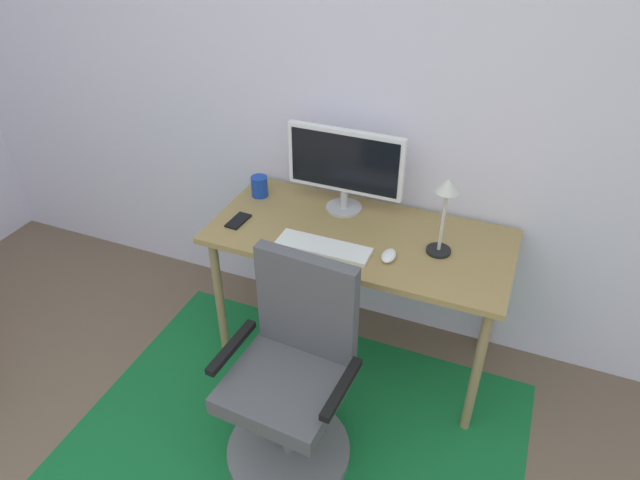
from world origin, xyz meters
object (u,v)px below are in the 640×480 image
(coffee_cup, at_px, (259,186))
(office_chair, at_px, (292,388))
(desk_lamp, at_px, (446,202))
(monitor, at_px, (345,164))
(desk, at_px, (359,248))
(keyboard, at_px, (323,247))
(computer_mouse, at_px, (389,256))
(cell_phone, at_px, (238,221))

(coffee_cup, relative_size, office_chair, 0.11)
(desk_lamp, distance_m, office_chair, 1.01)
(office_chair, bearing_deg, monitor, 99.76)
(desk, relative_size, coffee_cup, 13.03)
(keyboard, height_order, office_chair, office_chair)
(office_chair, bearing_deg, keyboard, 100.25)
(coffee_cup, bearing_deg, keyboard, -33.35)
(coffee_cup, bearing_deg, monitor, 5.16)
(computer_mouse, bearing_deg, cell_phone, 178.70)
(monitor, bearing_deg, computer_mouse, -44.56)
(desk, distance_m, cell_phone, 0.60)
(keyboard, relative_size, computer_mouse, 4.13)
(monitor, relative_size, computer_mouse, 5.51)
(keyboard, distance_m, desk_lamp, 0.57)
(cell_phone, xyz_separation_m, desk_lamp, (0.95, 0.12, 0.26))
(keyboard, height_order, coffee_cup, coffee_cup)
(coffee_cup, distance_m, cell_phone, 0.27)
(computer_mouse, distance_m, cell_phone, 0.76)
(desk_lamp, height_order, office_chair, desk_lamp)
(coffee_cup, height_order, cell_phone, coffee_cup)
(desk, xyz_separation_m, monitor, (-0.15, 0.18, 0.33))
(coffee_cup, relative_size, cell_phone, 0.77)
(computer_mouse, bearing_deg, desk, 142.36)
(keyboard, bearing_deg, cell_phone, 173.46)
(keyboard, bearing_deg, desk, 56.60)
(coffee_cup, xyz_separation_m, cell_phone, (0.02, -0.26, -0.05))
(desk_lamp, bearing_deg, coffee_cup, 171.35)
(desk, bearing_deg, desk_lamp, -0.57)
(desk, height_order, desk_lamp, desk_lamp)
(keyboard, bearing_deg, office_chair, -83.49)
(desk, distance_m, monitor, 0.40)
(coffee_cup, xyz_separation_m, office_chair, (0.54, -0.80, -0.44))
(keyboard, xyz_separation_m, coffee_cup, (-0.48, 0.32, 0.04))
(computer_mouse, distance_m, office_chair, 0.70)
(keyboard, height_order, computer_mouse, computer_mouse)
(computer_mouse, distance_m, desk_lamp, 0.34)
(desk, xyz_separation_m, keyboard, (-0.11, -0.17, 0.09))
(monitor, height_order, keyboard, monitor)
(desk_lamp, bearing_deg, office_chair, -123.09)
(desk, bearing_deg, cell_phone, -168.26)
(keyboard, distance_m, office_chair, 0.63)
(monitor, relative_size, desk_lamp, 1.55)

